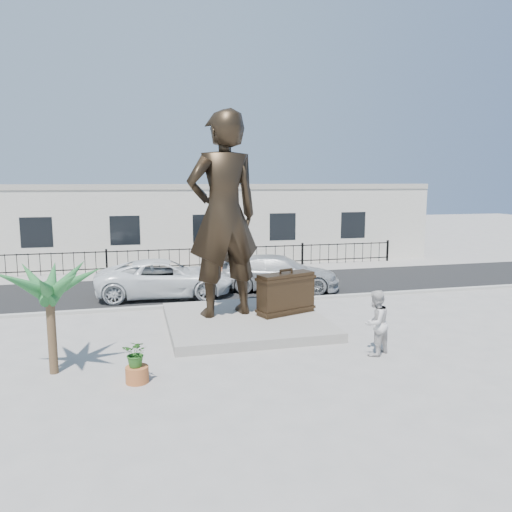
% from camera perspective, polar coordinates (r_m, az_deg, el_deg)
% --- Properties ---
extents(ground, '(100.00, 100.00, 0.00)m').
position_cam_1_polar(ground, '(15.88, 1.78, -9.29)').
color(ground, '#9E9991').
rests_on(ground, ground).
extents(street, '(40.00, 7.00, 0.01)m').
position_cam_1_polar(street, '(23.42, -3.57, -3.43)').
color(street, black).
rests_on(street, ground).
extents(curb, '(40.00, 0.25, 0.12)m').
position_cam_1_polar(curb, '(20.06, -1.74, -5.30)').
color(curb, '#A5A399').
rests_on(curb, ground).
extents(far_sidewalk, '(40.00, 2.50, 0.02)m').
position_cam_1_polar(far_sidewalk, '(27.29, -5.11, -1.72)').
color(far_sidewalk, '#9E9991').
rests_on(far_sidewalk, ground).
extents(plinth, '(5.20, 5.20, 0.30)m').
position_cam_1_polar(plinth, '(17.11, -1.23, -7.44)').
color(plinth, gray).
rests_on(plinth, ground).
extents(fence, '(22.00, 0.10, 1.20)m').
position_cam_1_polar(fence, '(27.97, -5.38, -0.25)').
color(fence, black).
rests_on(fence, ground).
extents(building, '(28.00, 7.00, 4.40)m').
position_cam_1_polar(building, '(31.92, -6.57, 3.71)').
color(building, silver).
rests_on(building, ground).
extents(statue, '(2.79, 2.11, 6.88)m').
position_cam_1_polar(statue, '(16.84, -3.76, 4.71)').
color(statue, black).
rests_on(statue, plinth).
extents(suitcase, '(2.13, 1.29, 1.43)m').
position_cam_1_polar(suitcase, '(17.34, 3.44, -4.29)').
color(suitcase, '#332315').
rests_on(suitcase, plinth).
extents(tourist, '(1.14, 1.07, 1.86)m').
position_cam_1_polar(tourist, '(14.50, 13.49, -7.43)').
color(tourist, silver).
rests_on(tourist, ground).
extents(car_white, '(5.83, 2.98, 1.58)m').
position_cam_1_polar(car_white, '(21.47, -10.39, -2.51)').
color(car_white, white).
rests_on(car_white, street).
extents(car_silver, '(5.74, 3.71, 1.55)m').
position_cam_1_polar(car_silver, '(22.42, 2.67, -1.94)').
color(car_silver, '#A4A7A9').
rests_on(car_silver, street).
extents(worker, '(1.31, 0.87, 1.89)m').
position_cam_1_polar(worker, '(27.05, -3.62, 0.25)').
color(worker, '#E14B0B').
rests_on(worker, far_sidewalk).
extents(palm_tree, '(1.80, 1.80, 3.20)m').
position_cam_1_polar(palm_tree, '(14.09, -22.05, -12.29)').
color(palm_tree, '#215B2A').
rests_on(palm_tree, ground).
extents(planter, '(0.56, 0.56, 0.40)m').
position_cam_1_polar(planter, '(12.82, -13.43, -13.03)').
color(planter, '#A95A2C').
rests_on(planter, ground).
extents(shrub, '(0.76, 0.72, 0.68)m').
position_cam_1_polar(shrub, '(12.63, -13.52, -10.75)').
color(shrub, '#285D1E').
rests_on(shrub, planter).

